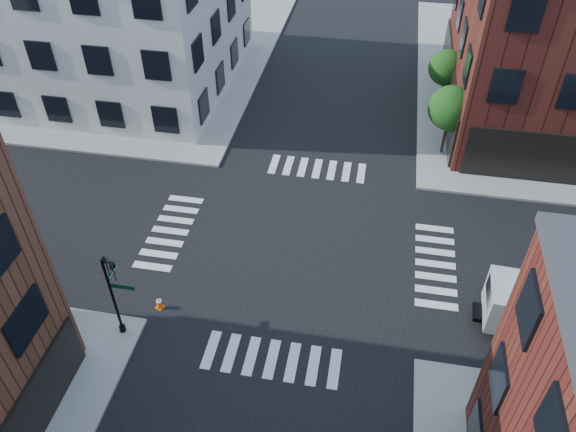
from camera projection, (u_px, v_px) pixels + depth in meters
The scene contains 7 objects.
ground at pixel (299, 247), 29.21m from camera, with size 120.00×120.00×0.00m, color black.
sidewalk_nw at pixel (95, 46), 47.57m from camera, with size 30.00×30.00×0.15m, color gray.
building_nw at pixel (74, 5), 40.03m from camera, with size 22.00×16.00×11.00m, color silver.
tree_near at pixel (451, 110), 33.53m from camera, with size 2.69×2.69×4.49m.
tree_far at pixel (447, 69), 38.17m from camera, with size 2.43×2.43×4.07m.
signal_pole at pixel (114, 288), 23.28m from camera, with size 1.29×1.24×4.60m.
traffic_cone at pixel (159, 303), 25.96m from camera, with size 0.46×0.46×0.66m.
Camera 1 is at (3.19, -20.74, 20.39)m, focal length 35.00 mm.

